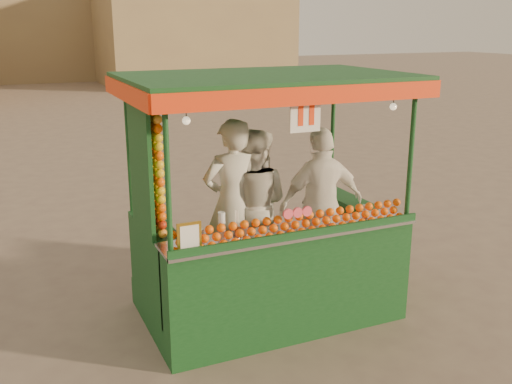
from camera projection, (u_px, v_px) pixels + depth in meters
name	position (u px, v px, depth m)	size (l,w,h in m)	color
ground	(270.00, 298.00, 6.48)	(90.00, 90.00, 0.00)	brown
building_right	(192.00, 32.00, 29.60)	(9.00, 6.00, 5.00)	#8D7950
juice_cart	(264.00, 244.00, 5.86)	(2.70, 1.75, 2.46)	#0F3A16
vendor_left	(232.00, 203.00, 6.01)	(0.65, 0.45, 1.73)	beige
vendor_middle	(254.00, 204.00, 6.20)	(0.98, 0.94, 1.59)	silver
vendor_right	(321.00, 204.00, 6.14)	(0.96, 0.43, 1.62)	white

